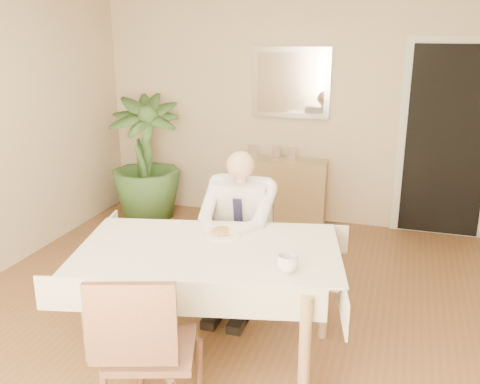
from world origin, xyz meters
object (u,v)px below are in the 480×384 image
(chair_far, at_px, (247,241))
(seated_man, at_px, (237,226))
(chair_near, at_px, (144,345))
(coffee_mug, at_px, (288,263))
(potted_palm, at_px, (145,159))
(sideboard, at_px, (285,191))
(dining_table, at_px, (209,259))

(chair_far, xyz_separation_m, seated_man, (0.00, -0.28, 0.23))
(chair_near, bearing_deg, coffee_mug, 29.40)
(seated_man, bearing_deg, chair_near, -91.70)
(potted_palm, bearing_deg, coffee_mug, -48.27)
(chair_near, distance_m, coffee_mug, 0.94)
(coffee_mug, distance_m, sideboard, 2.89)
(coffee_mug, bearing_deg, chair_near, -132.53)
(chair_far, xyz_separation_m, potted_palm, (-1.62, 1.39, 0.25))
(dining_table, height_order, seated_man, seated_man)
(chair_far, xyz_separation_m, sideboard, (-0.07, 1.72, -0.09))
(seated_man, height_order, sideboard, seated_man)
(chair_near, xyz_separation_m, coffee_mug, (0.61, 0.66, 0.26))
(chair_near, distance_m, sideboard, 3.45)
(chair_near, distance_m, seated_man, 1.45)
(chair_far, relative_size, sideboard, 0.90)
(coffee_mug, height_order, sideboard, coffee_mug)
(potted_palm, bearing_deg, dining_table, -54.40)
(seated_man, height_order, potted_palm, potted_palm)
(dining_table, height_order, sideboard, dining_table)
(seated_man, bearing_deg, dining_table, -90.00)
(sideboard, bearing_deg, coffee_mug, -80.67)
(dining_table, bearing_deg, sideboard, 78.88)
(dining_table, bearing_deg, chair_far, 77.25)
(chair_near, xyz_separation_m, potted_palm, (-1.58, 3.12, 0.16))
(dining_table, xyz_separation_m, chair_far, (-0.00, 0.87, -0.21))
(chair_near, height_order, coffee_mug, chair_near)
(dining_table, xyz_separation_m, chair_near, (-0.04, -0.85, -0.12))
(coffee_mug, distance_m, potted_palm, 3.29)
(potted_palm, bearing_deg, chair_near, -63.13)
(chair_far, relative_size, chair_near, 0.85)
(dining_table, distance_m, chair_far, 0.90)
(chair_far, bearing_deg, coffee_mug, -55.01)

